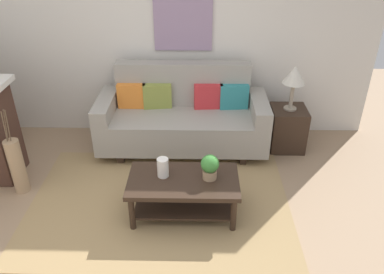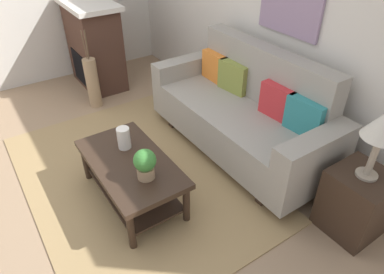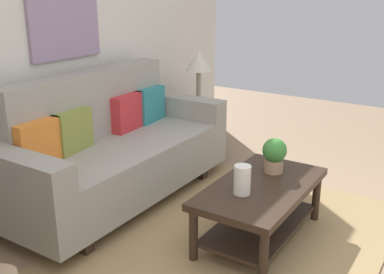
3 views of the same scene
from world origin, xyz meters
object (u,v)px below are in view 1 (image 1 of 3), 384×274
(throw_pillow_teal, at_px, (234,96))
(side_table, at_px, (287,128))
(coffee_table, at_px, (183,188))
(throw_pillow_crimson, at_px, (208,96))
(potted_plant_tabletop, at_px, (210,166))
(table_lamp, at_px, (294,77))
(couch, at_px, (183,118))
(floor_vase, at_px, (17,166))
(tabletop_vase, at_px, (163,168))
(throw_pillow_orange, at_px, (132,96))
(throw_pillow_olive, at_px, (157,96))
(framed_painting, at_px, (183,24))

(throw_pillow_teal, height_order, side_table, throw_pillow_teal)
(throw_pillow_teal, height_order, coffee_table, throw_pillow_teal)
(throw_pillow_crimson, distance_m, side_table, 1.11)
(potted_plant_tabletop, distance_m, table_lamp, 1.72)
(couch, relative_size, floor_vase, 3.30)
(couch, xyz_separation_m, potted_plant_tabletop, (0.32, -1.29, 0.14))
(throw_pillow_crimson, bearing_deg, tabletop_vase, -108.72)
(coffee_table, relative_size, table_lamp, 1.93)
(floor_vase, bearing_deg, throw_pillow_orange, 44.47)
(tabletop_vase, bearing_deg, throw_pillow_olive, 97.52)
(tabletop_vase, height_order, potted_plant_tabletop, potted_plant_tabletop)
(coffee_table, height_order, side_table, side_table)
(couch, height_order, tabletop_vase, couch)
(potted_plant_tabletop, bearing_deg, throw_pillow_crimson, 89.74)
(floor_vase, xyz_separation_m, framed_painting, (1.76, 1.43, 1.18))
(throw_pillow_teal, height_order, table_lamp, table_lamp)
(floor_vase, bearing_deg, potted_plant_tabletop, -8.77)
(coffee_table, bearing_deg, throw_pillow_olive, 105.05)
(throw_pillow_orange, xyz_separation_m, tabletop_vase, (0.51, -1.39, -0.15))
(couch, relative_size, framed_painting, 2.89)
(coffee_table, bearing_deg, potted_plant_tabletop, 4.68)
(throw_pillow_teal, height_order, potted_plant_tabletop, throw_pillow_teal)
(throw_pillow_crimson, relative_size, side_table, 0.64)
(throw_pillow_olive, bearing_deg, floor_vase, -142.79)
(throw_pillow_orange, height_order, floor_vase, throw_pillow_orange)
(potted_plant_tabletop, bearing_deg, floor_vase, 171.23)
(coffee_table, bearing_deg, throw_pillow_crimson, 79.48)
(floor_vase, distance_m, framed_painting, 2.56)
(throw_pillow_teal, xyz_separation_m, coffee_table, (-0.59, -1.44, -0.37))
(throw_pillow_teal, height_order, floor_vase, throw_pillow_teal)
(side_table, bearing_deg, coffee_table, -134.28)
(coffee_table, relative_size, tabletop_vase, 5.51)
(throw_pillow_orange, distance_m, side_table, 2.05)
(side_table, xyz_separation_m, framed_painting, (-1.36, 0.44, 1.22))
(potted_plant_tabletop, bearing_deg, coffee_table, -175.32)
(side_table, distance_m, floor_vase, 3.28)
(throw_pillow_teal, bearing_deg, coffee_table, -112.43)
(throw_pillow_orange, bearing_deg, framed_painting, 27.60)
(throw_pillow_crimson, relative_size, floor_vase, 0.56)
(throw_pillow_teal, bearing_deg, framed_painting, 152.40)
(framed_painting, bearing_deg, side_table, -18.12)
(throw_pillow_crimson, bearing_deg, throw_pillow_orange, 180.00)
(throw_pillow_olive, bearing_deg, potted_plant_tabletop, -65.45)
(framed_painting, bearing_deg, throw_pillow_orange, -152.40)
(throw_pillow_olive, relative_size, floor_vase, 0.56)
(throw_pillow_teal, distance_m, framed_painting, 1.10)
(table_lamp, height_order, floor_vase, table_lamp)
(coffee_table, bearing_deg, floor_vase, 169.35)
(tabletop_vase, bearing_deg, throw_pillow_teal, 60.14)
(throw_pillow_teal, distance_m, side_table, 0.82)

